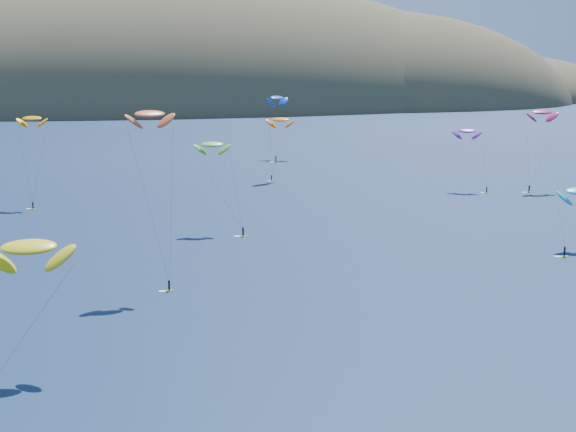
# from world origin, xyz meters

# --- Properties ---
(island) EXTENTS (730.00, 300.00, 210.00)m
(island) POSITION_xyz_m (39.40, 562.36, -10.74)
(island) COLOR #3D3526
(island) RESTS_ON ground
(kitesurfer_1) EXTENTS (7.48, 9.68, 22.21)m
(kitesurfer_1) POSITION_xyz_m (-34.26, 152.17, 20.21)
(kitesurfer_1) COLOR #B1C616
(kitesurfer_1) RESTS_ON ground
(kitesurfer_2) EXTENTS (9.42, 9.83, 16.38)m
(kitesurfer_2) POSITION_xyz_m (-26.45, 45.85, 13.75)
(kitesurfer_2) COLOR #B1C616
(kitesurfer_2) RESTS_ON ground
(kitesurfer_3) EXTENTS (8.89, 10.99, 19.09)m
(kitesurfer_3) POSITION_xyz_m (3.08, 114.88, 17.11)
(kitesurfer_3) COLOR #B1C616
(kitesurfer_3) RESTS_ON ground
(kitesurfer_4) EXTENTS (8.74, 9.87, 25.20)m
(kitesurfer_4) POSITION_xyz_m (30.41, 180.69, 22.89)
(kitesurfer_4) COLOR #B1C616
(kitesurfer_4) RESTS_ON ground
(kitesurfer_6) EXTENTS (8.17, 11.11, 17.49)m
(kitesurfer_6) POSITION_xyz_m (74.60, 149.83, 15.38)
(kitesurfer_6) COLOR #B1C616
(kitesurfer_6) RESTS_ON ground
(kitesurfer_8) EXTENTS (10.54, 7.71, 22.58)m
(kitesurfer_8) POSITION_xyz_m (93.78, 146.15, 20.16)
(kitesurfer_8) COLOR #B1C616
(kitesurfer_8) RESTS_ON ground
(kitesurfer_9) EXTENTS (7.56, 7.69, 27.97)m
(kitesurfer_9) POSITION_xyz_m (-11.10, 77.24, 25.92)
(kitesurfer_9) COLOR #B1C616
(kitesurfer_9) RESTS_ON ground
(kitesurfer_11) EXTENTS (10.47, 14.06, 16.06)m
(kitesurfer_11) POSITION_xyz_m (40.75, 223.78, 13.37)
(kitesurfer_11) COLOR #B1C616
(kitesurfer_11) RESTS_ON ground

